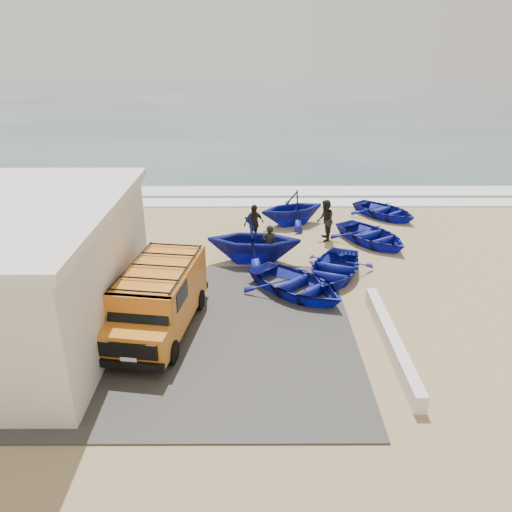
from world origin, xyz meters
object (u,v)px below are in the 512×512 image
object	(u,v)px
boat_far_left	(292,208)
fisherman_back	(254,224)
boat_near_right	(334,268)
fisherman_front	(269,244)
fisherman_middle	(325,221)
boat_mid_left	(254,239)
boat_mid_right	(372,235)
boat_far_right	(385,211)
parapet	(391,341)
van	(159,297)
boat_near_left	(297,284)

from	to	relation	value
boat_far_left	fisherman_back	xyz separation A→B (m)	(-1.96, -2.48, 0.02)
boat_near_right	fisherman_front	world-z (taller)	fisherman_front
fisherman_back	fisherman_middle	bearing A→B (deg)	-29.98
boat_near_right	boat_mid_left	size ratio (longest dim) A/B	0.99
boat_mid_right	boat_far_right	bearing A→B (deg)	35.55
parapet	fisherman_middle	xyz separation A→B (m)	(-0.88, 9.11, 0.71)
boat_mid_left	fisherman_front	distance (m)	0.68
fisherman_middle	boat_mid_left	bearing A→B (deg)	-50.44
van	boat_far_left	bearing A→B (deg)	72.27
van	fisherman_front	world-z (taller)	van
boat_mid_right	fisherman_middle	distance (m)	2.26
boat_near_right	fisherman_front	xyz separation A→B (m)	(-2.54, 1.40, 0.46)
boat_far_right	van	bearing A→B (deg)	-171.63
boat_near_right	fisherman_back	size ratio (longest dim) A/B	2.11
parapet	van	distance (m)	7.41
boat_mid_right	fisherman_middle	bearing A→B (deg)	135.34
parapet	boat_mid_right	distance (m)	8.75
boat_near_right	fisherman_back	world-z (taller)	fisherman_back
van	fisherman_front	xyz separation A→B (m)	(3.69, 5.26, -0.32)
parapet	boat_far_right	distance (m)	12.71
boat_near_right	boat_mid_right	xyz separation A→B (m)	(2.29, 3.63, 0.00)
boat_far_right	boat_mid_right	bearing A→B (deg)	-151.73
boat_mid_left	parapet	bearing A→B (deg)	-143.69
van	fisherman_back	xyz separation A→B (m)	(3.04, 7.68, -0.26)
parapet	fisherman_front	size ratio (longest dim) A/B	3.49
boat_near_left	boat_mid_left	world-z (taller)	boat_mid_left
van	boat_near_left	xyz separation A→B (m)	(4.64, 2.40, -0.76)
boat_mid_right	fisherman_front	bearing A→B (deg)	172.10
fisherman_back	boat_far_left	bearing A→B (deg)	17.21
boat_near_right	fisherman_middle	size ratio (longest dim) A/B	1.98
parapet	boat_near_right	distance (m)	5.13
boat_far_left	fisherman_back	bearing A→B (deg)	-61.58
fisherman_front	fisherman_back	bearing A→B (deg)	-76.45
boat_mid_left	boat_far_right	bearing A→B (deg)	-46.46
parapet	boat_far_left	bearing A→B (deg)	101.31
boat_mid_right	boat_mid_left	bearing A→B (deg)	168.12
boat_near_right	boat_near_left	bearing A→B (deg)	-115.90
van	boat_mid_right	xyz separation A→B (m)	(8.53, 7.49, -0.78)
boat_far_right	fisherman_middle	xyz separation A→B (m)	(-3.65, -3.30, 0.60)
boat_mid_left	boat_far_left	world-z (taller)	boat_mid_left
fisherman_back	boat_near_left	bearing A→B (deg)	-107.68
boat_near_right	boat_far_right	bearing A→B (deg)	84.52
boat_far_right	boat_mid_left	bearing A→B (deg)	179.95
boat_near_left	boat_far_right	world-z (taller)	boat_near_left
boat_near_left	fisherman_middle	bearing A→B (deg)	27.86
parapet	boat_mid_right	bearing A→B (deg)	81.69
boat_mid_left	fisherman_back	size ratio (longest dim) A/B	2.14
boat_near_right	boat_mid_left	bearing A→B (deg)	175.67
boat_far_left	boat_mid_right	bearing A→B (deg)	29.58
boat_near_left	fisherman_front	distance (m)	3.05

